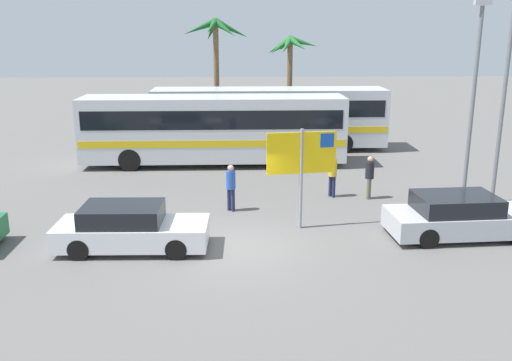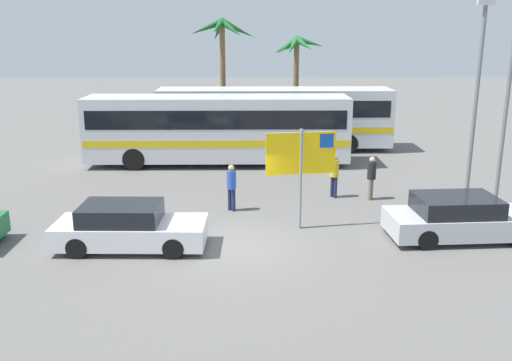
{
  "view_description": "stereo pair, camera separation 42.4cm",
  "coord_description": "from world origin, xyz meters",
  "px_view_note": "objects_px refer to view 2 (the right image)",
  "views": [
    {
      "loc": [
        -0.06,
        -15.1,
        6.13
      ],
      "look_at": [
        0.59,
        2.62,
        1.3
      ],
      "focal_mm": 39.05,
      "sensor_mm": 36.0,
      "label": 1
    },
    {
      "loc": [
        0.36,
        -15.11,
        6.13
      ],
      "look_at": [
        0.59,
        2.62,
        1.3
      ],
      "focal_mm": 39.05,
      "sensor_mm": 36.0,
      "label": 2
    }
  ],
  "objects_px": {
    "bus_rear_coach": "(274,116)",
    "car_white": "(128,227)",
    "car_silver": "(461,218)",
    "pedestrian_near_sign": "(334,172)",
    "bus_front_coach": "(218,127)",
    "ferry_sign": "(302,157)",
    "pedestrian_by_bus": "(231,184)",
    "pedestrian_crossing_lot": "(372,175)"
  },
  "relations": [
    {
      "from": "car_silver",
      "to": "car_white",
      "type": "bearing_deg",
      "value": -179.46
    },
    {
      "from": "ferry_sign",
      "to": "pedestrian_crossing_lot",
      "type": "distance_m",
      "value": 4.43
    },
    {
      "from": "bus_rear_coach",
      "to": "car_white",
      "type": "height_order",
      "value": "bus_rear_coach"
    },
    {
      "from": "bus_front_coach",
      "to": "pedestrian_crossing_lot",
      "type": "xyz_separation_m",
      "value": [
        5.96,
        -5.67,
        -0.83
      ]
    },
    {
      "from": "car_white",
      "to": "pedestrian_near_sign",
      "type": "distance_m",
      "value": 8.32
    },
    {
      "from": "pedestrian_near_sign",
      "to": "pedestrian_by_bus",
      "type": "bearing_deg",
      "value": -12.22
    },
    {
      "from": "bus_rear_coach",
      "to": "pedestrian_near_sign",
      "type": "height_order",
      "value": "bus_rear_coach"
    },
    {
      "from": "bus_rear_coach",
      "to": "car_white",
      "type": "bearing_deg",
      "value": -109.29
    },
    {
      "from": "car_white",
      "to": "pedestrian_by_bus",
      "type": "relative_size",
      "value": 2.64
    },
    {
      "from": "bus_front_coach",
      "to": "car_white",
      "type": "xyz_separation_m",
      "value": [
        -2.03,
        -10.36,
        -1.15
      ]
    },
    {
      "from": "bus_front_coach",
      "to": "car_silver",
      "type": "height_order",
      "value": "bus_front_coach"
    },
    {
      "from": "ferry_sign",
      "to": "car_silver",
      "type": "height_order",
      "value": "ferry_sign"
    },
    {
      "from": "pedestrian_by_bus",
      "to": "car_silver",
      "type": "bearing_deg",
      "value": 108.51
    },
    {
      "from": "car_white",
      "to": "pedestrian_by_bus",
      "type": "height_order",
      "value": "pedestrian_by_bus"
    },
    {
      "from": "car_silver",
      "to": "pedestrian_crossing_lot",
      "type": "distance_m",
      "value": 4.45
    },
    {
      "from": "bus_front_coach",
      "to": "ferry_sign",
      "type": "distance_m",
      "value": 9.3
    },
    {
      "from": "ferry_sign",
      "to": "pedestrian_by_bus",
      "type": "height_order",
      "value": "ferry_sign"
    },
    {
      "from": "car_white",
      "to": "pedestrian_by_bus",
      "type": "distance_m",
      "value": 4.47
    },
    {
      "from": "car_silver",
      "to": "car_white",
      "type": "xyz_separation_m",
      "value": [
        -9.87,
        -0.66,
        -0.0
      ]
    },
    {
      "from": "bus_rear_coach",
      "to": "pedestrian_crossing_lot",
      "type": "distance_m",
      "value": 9.63
    },
    {
      "from": "car_silver",
      "to": "car_white",
      "type": "relative_size",
      "value": 1.07
    },
    {
      "from": "ferry_sign",
      "to": "car_silver",
      "type": "xyz_separation_m",
      "value": [
        4.74,
        -0.94,
        -1.69
      ]
    },
    {
      "from": "bus_rear_coach",
      "to": "pedestrian_near_sign",
      "type": "xyz_separation_m",
      "value": [
        1.86,
        -8.76,
        -0.8
      ]
    },
    {
      "from": "bus_front_coach",
      "to": "ferry_sign",
      "type": "xyz_separation_m",
      "value": [
        3.09,
        -8.75,
        0.54
      ]
    },
    {
      "from": "bus_front_coach",
      "to": "pedestrian_crossing_lot",
      "type": "bearing_deg",
      "value": -43.55
    },
    {
      "from": "pedestrian_by_bus",
      "to": "pedestrian_crossing_lot",
      "type": "bearing_deg",
      "value": 143.85
    },
    {
      "from": "bus_rear_coach",
      "to": "car_silver",
      "type": "xyz_separation_m",
      "value": [
        5.06,
        -13.07,
        -1.15
      ]
    },
    {
      "from": "ferry_sign",
      "to": "pedestrian_crossing_lot",
      "type": "height_order",
      "value": "ferry_sign"
    },
    {
      "from": "car_white",
      "to": "bus_rear_coach",
      "type": "bearing_deg",
      "value": 72.08
    },
    {
      "from": "bus_front_coach",
      "to": "car_white",
      "type": "relative_size",
      "value": 2.77
    },
    {
      "from": "bus_rear_coach",
      "to": "pedestrian_near_sign",
      "type": "bearing_deg",
      "value": -78.02
    },
    {
      "from": "bus_front_coach",
      "to": "ferry_sign",
      "type": "height_order",
      "value": "ferry_sign"
    },
    {
      "from": "car_white",
      "to": "ferry_sign",
      "type": "bearing_deg",
      "value": 18.77
    },
    {
      "from": "pedestrian_crossing_lot",
      "to": "pedestrian_near_sign",
      "type": "bearing_deg",
      "value": -165.3
    },
    {
      "from": "pedestrian_crossing_lot",
      "to": "car_white",
      "type": "bearing_deg",
      "value": -122.78
    },
    {
      "from": "car_silver",
      "to": "bus_front_coach",
      "type": "bearing_deg",
      "value": 125.63
    },
    {
      "from": "bus_rear_coach",
      "to": "ferry_sign",
      "type": "bearing_deg",
      "value": -88.5
    },
    {
      "from": "bus_rear_coach",
      "to": "ferry_sign",
      "type": "xyz_separation_m",
      "value": [
        0.32,
        -12.12,
        0.54
      ]
    },
    {
      "from": "car_white",
      "to": "pedestrian_crossing_lot",
      "type": "distance_m",
      "value": 9.28
    },
    {
      "from": "ferry_sign",
      "to": "car_white",
      "type": "distance_m",
      "value": 5.63
    },
    {
      "from": "bus_front_coach",
      "to": "pedestrian_near_sign",
      "type": "bearing_deg",
      "value": -49.3
    },
    {
      "from": "car_white",
      "to": "pedestrian_near_sign",
      "type": "relative_size",
      "value": 2.6
    }
  ]
}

